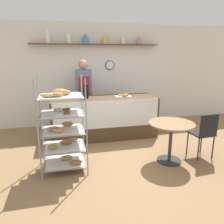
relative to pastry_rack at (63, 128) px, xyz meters
name	(u,v)px	position (x,y,z in m)	size (l,w,h in m)	color
ground_plane	(117,159)	(0.96, 0.14, -0.73)	(14.00, 14.00, 0.00)	olive
back_wall	(96,74)	(0.96, 2.50, 0.64)	(10.00, 0.30, 2.70)	white
display_counter	(104,117)	(0.96, 1.35, -0.26)	(2.41, 0.78, 0.94)	#4C3823
pastry_rack	(63,128)	(0.00, 0.00, 0.00)	(0.74, 0.62, 1.57)	gray
person_worker	(84,92)	(0.57, 1.97, 0.26)	(0.38, 0.24, 1.78)	#282833
cafe_table	(171,132)	(1.87, -0.16, -0.17)	(0.80, 0.80, 0.74)	#262628
cafe_chair	(205,131)	(2.53, -0.20, -0.19)	(0.41, 0.41, 0.88)	black
coffee_carafe	(86,91)	(0.55, 1.36, 0.38)	(0.12, 0.12, 0.33)	black
donut_tray_counter	(124,95)	(1.45, 1.39, 0.24)	(0.37, 0.28, 0.05)	silver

